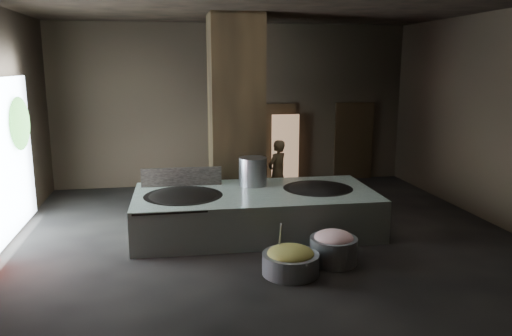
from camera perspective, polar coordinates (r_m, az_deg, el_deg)
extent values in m
cube|color=black|center=(10.33, 0.90, -7.67)|extent=(10.00, 9.00, 0.10)
cube|color=black|center=(9.82, 0.99, 18.56)|extent=(10.00, 9.00, 0.10)
cube|color=black|center=(14.28, -2.58, 7.17)|extent=(10.00, 0.10, 4.50)
cube|color=black|center=(5.47, 10.12, -0.38)|extent=(10.00, 0.10, 4.50)
cube|color=black|center=(11.86, 25.75, 5.10)|extent=(0.10, 9.00, 4.50)
cube|color=black|center=(11.63, -2.32, 6.13)|extent=(1.20, 1.20, 4.50)
cube|color=#AABDAD|center=(10.28, -0.12, -4.99)|extent=(4.91, 2.43, 0.85)
cube|color=black|center=(10.18, -0.12, -2.88)|extent=(4.76, 2.29, 0.03)
ellipsoid|color=black|center=(10.01, -8.30, -3.65)|extent=(1.53, 1.53, 0.42)
cylinder|color=black|center=(9.99, -8.31, -3.26)|extent=(1.57, 1.57, 0.05)
ellipsoid|color=black|center=(10.55, 7.07, -2.80)|extent=(1.43, 1.43, 0.40)
cylinder|color=black|center=(10.54, 7.08, -2.43)|extent=(1.46, 1.46, 0.05)
cylinder|color=#9C9DA3|center=(10.64, -0.37, -0.49)|extent=(0.59, 0.59, 0.63)
cube|color=black|center=(10.71, -8.49, -1.08)|extent=(1.69, 0.10, 0.42)
imported|color=olive|center=(12.11, 2.44, -0.57)|extent=(0.70, 0.66, 1.61)
cylinder|color=slate|center=(8.37, 3.96, -10.84)|extent=(1.17, 1.17, 0.35)
ellipsoid|color=#769648|center=(8.30, 3.98, -9.72)|extent=(0.77, 0.77, 0.24)
cylinder|color=#9C9DA3|center=(8.33, 2.74, -8.14)|extent=(0.08, 0.37, 0.67)
cylinder|color=slate|center=(8.86, 8.83, -9.27)|extent=(0.97, 0.97, 0.45)
ellipsoid|color=#D88286|center=(8.79, 8.88, -7.91)|extent=(0.68, 0.68, 0.26)
cube|color=black|center=(14.53, 2.21, 2.68)|extent=(1.18, 0.08, 2.38)
cube|color=#8C6647|center=(14.40, 3.36, 2.39)|extent=(0.80, 0.04, 1.89)
cube|color=black|center=(15.22, 11.09, 2.89)|extent=(1.18, 0.08, 2.38)
cube|color=#8C6647|center=(15.28, 11.40, 2.72)|extent=(0.76, 0.04, 1.79)
cube|color=white|center=(10.39, -27.18, 0.55)|extent=(0.04, 4.20, 3.10)
ellipsoid|color=#194714|center=(11.33, -25.39, 4.61)|extent=(0.28, 1.10, 1.10)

